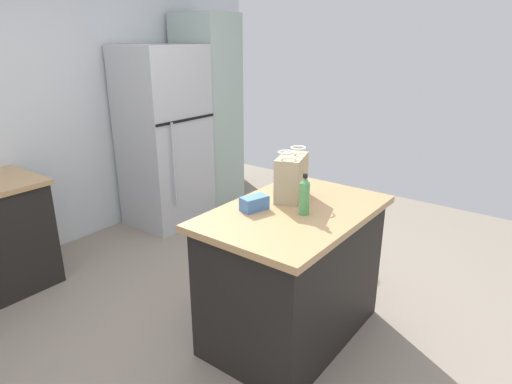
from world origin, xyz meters
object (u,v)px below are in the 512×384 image
(small_box, at_px, (254,203))
(bottle, at_px, (304,196))
(refrigerator, at_px, (165,137))
(tall_cabinet, at_px, (208,114))
(kitchen_island, at_px, (293,273))
(shopping_bag, at_px, (291,177))

(small_box, xyz_separation_m, bottle, (0.13, -0.28, 0.07))
(refrigerator, xyz_separation_m, small_box, (-1.01, -1.94, 0.03))
(tall_cabinet, bearing_deg, refrigerator, -179.98)
(kitchen_island, bearing_deg, refrigerator, 68.31)
(kitchen_island, bearing_deg, bottle, -108.74)
(bottle, bearing_deg, tall_cabinet, 55.18)
(small_box, bearing_deg, bottle, -65.56)
(shopping_bag, relative_size, bottle, 1.31)
(refrigerator, bearing_deg, tall_cabinet, 0.02)
(kitchen_island, distance_m, shopping_bag, 0.63)
(small_box, height_order, bottle, bottle)
(refrigerator, distance_m, small_box, 2.19)
(tall_cabinet, height_order, small_box, tall_cabinet)
(refrigerator, distance_m, tall_cabinet, 0.68)
(shopping_bag, bearing_deg, tall_cabinet, 55.87)
(small_box, bearing_deg, tall_cabinet, 49.29)
(small_box, relative_size, bottle, 0.66)
(kitchen_island, height_order, tall_cabinet, tall_cabinet)
(tall_cabinet, xyz_separation_m, shopping_bag, (-1.36, -2.01, -0.02))
(kitchen_island, distance_m, bottle, 0.57)
(refrigerator, height_order, bottle, refrigerator)
(shopping_bag, bearing_deg, refrigerator, 70.89)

